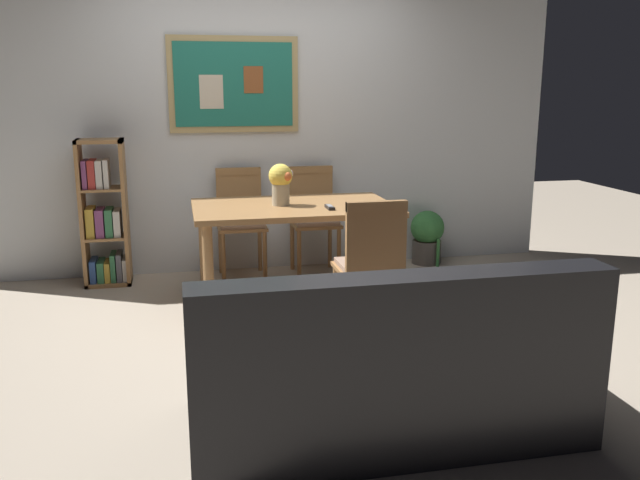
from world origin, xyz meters
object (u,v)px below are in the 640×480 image
at_px(dining_chair_near_right, 371,257).
at_px(tv_remote, 330,207).
at_px(flower_vase, 281,181).
at_px(dining_table, 294,218).
at_px(bookshelf, 104,220).
at_px(dining_chair_far_left, 240,213).
at_px(dining_chair_far_right, 313,211).
at_px(potted_ivy, 427,236).
at_px(leather_couch, 385,371).

bearing_deg(dining_chair_near_right, tv_remote, 101.38).
distance_m(flower_vase, tv_remote, 0.41).
bearing_deg(dining_table, flower_vase, 172.23).
height_order(dining_chair_near_right, bookshelf, bookshelf).
height_order(dining_chair_far_left, dining_chair_far_right, same).
bearing_deg(dining_chair_far_left, potted_ivy, 0.73).
xyz_separation_m(dining_table, dining_chair_far_left, (-0.32, 0.82, -0.11)).
xyz_separation_m(dining_chair_far_right, bookshelf, (-1.72, -0.02, -0.00)).
xyz_separation_m(dining_chair_far_left, flower_vase, (0.23, -0.81, 0.38)).
relative_size(leather_couch, potted_ivy, 3.30).
bearing_deg(dining_chair_far_left, bookshelf, -177.85).
height_order(dining_chair_near_right, dining_chair_far_right, same).
distance_m(leather_couch, flower_vase, 2.11).
distance_m(dining_chair_far_right, leather_couch, 2.82).
height_order(bookshelf, flower_vase, bookshelf).
bearing_deg(flower_vase, bookshelf, 149.85).
height_order(dining_chair_near_right, potted_ivy, dining_chair_near_right).
relative_size(dining_table, potted_ivy, 2.67).
relative_size(dining_chair_far_left, flower_vase, 3.01).
height_order(leather_couch, bookshelf, bookshelf).
xyz_separation_m(dining_table, dining_chair_far_right, (0.31, 0.80, -0.11)).
xyz_separation_m(bookshelf, flower_vase, (1.32, -0.77, 0.38)).
distance_m(dining_table, dining_chair_near_right, 0.90).
relative_size(dining_table, dining_chair_far_right, 1.60).
distance_m(dining_table, tv_remote, 0.32).
distance_m(dining_chair_far_right, tv_remote, 1.03).
height_order(dining_chair_far_left, potted_ivy, dining_chair_far_left).
xyz_separation_m(potted_ivy, flower_vase, (-1.47, -0.83, 0.66)).
relative_size(dining_chair_far_right, leather_couch, 0.51).
relative_size(flower_vase, tv_remote, 1.94).
distance_m(dining_table, leather_couch, 2.03).
bearing_deg(potted_ivy, dining_chair_far_right, -177.72).
relative_size(dining_chair_near_right, leather_couch, 0.51).
bearing_deg(dining_chair_far_right, tv_remote, -94.74).
xyz_separation_m(dining_chair_far_left, dining_chair_far_right, (0.62, -0.02, 0.00)).
relative_size(leather_couch, flower_vase, 5.95).
bearing_deg(bookshelf, dining_chair_far_left, 2.15).
bearing_deg(potted_ivy, bookshelf, -178.71).
xyz_separation_m(potted_ivy, tv_remote, (-1.15, -1.04, 0.50)).
xyz_separation_m(flower_vase, tv_remote, (0.31, -0.21, -0.16)).
height_order(dining_chair_far_right, leather_couch, dining_chair_far_right).
height_order(dining_table, tv_remote, tv_remote).
xyz_separation_m(dining_chair_near_right, bookshelf, (-1.76, 1.60, -0.00)).
bearing_deg(dining_chair_near_right, dining_table, 113.02).
bearing_deg(dining_table, bookshelf, 151.08).
distance_m(dining_chair_far_right, flower_vase, 0.96).
distance_m(dining_table, potted_ivy, 1.66).
bearing_deg(dining_chair_far_right, dining_chair_far_left, 178.06).
relative_size(dining_table, leather_couch, 0.81).
xyz_separation_m(dining_chair_far_left, tv_remote, (0.54, -1.02, 0.21)).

